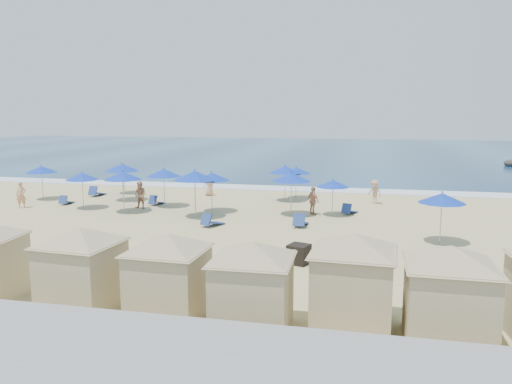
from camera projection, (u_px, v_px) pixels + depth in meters
The scene contains 33 objects.
ground at pixel (193, 234), 24.16m from camera, with size 160.00×160.00×0.00m, color tan.
ocean at pixel (314, 152), 77.18m from camera, with size 160.00×80.00×0.06m, color navy.
surf_line at pixel (260, 188), 39.10m from camera, with size 160.00×2.50×0.08m, color white.
trash_bin at pixel (299, 254), 19.38m from camera, with size 0.76×0.76×0.76m, color black.
cabana_1 at pixel (81, 257), 14.74m from camera, with size 4.36×4.36×2.74m.
cabana_2 at pixel (168, 265), 14.12m from camera, with size 4.30×4.30×2.70m.
cabana_3 at pixel (252, 275), 13.21m from camera, with size 4.32×4.32×2.71m.
cabana_4 at pixel (353, 268), 13.50m from camera, with size 4.57×4.57×2.87m.
cabana_5 at pixel (450, 282), 12.43m from camera, with size 4.49×4.49×2.82m.
umbrella_0 at pixel (41, 169), 33.71m from camera, with size 2.09×2.09×2.38m.
umbrella_1 at pixel (82, 176), 30.44m from camera, with size 2.02×2.02×2.30m.
umbrella_2 at pixel (124, 168), 36.33m from camera, with size 1.93×1.93×2.20m.
umbrella_3 at pixel (123, 176), 29.26m from camera, with size 2.21×2.21×2.52m.
umbrella_4 at pixel (122, 168), 33.25m from camera, with size 2.27×2.27×2.58m.
umbrella_5 at pixel (164, 173), 31.03m from camera, with size 2.18×2.18×2.48m.
umbrella_6 at pixel (195, 176), 27.77m from camera, with size 2.41×2.41×2.74m.
umbrella_7 at pixel (212, 177), 29.32m from camera, with size 2.16×2.16×2.46m.
umbrella_8 at pixel (291, 177), 28.36m from camera, with size 2.25×2.25×2.56m.
umbrella_9 at pixel (296, 170), 34.16m from camera, with size 1.97×1.97×2.24m.
umbrella_10 at pixel (333, 184), 28.33m from camera, with size 1.88×1.88×2.14m.
umbrella_11 at pixel (442, 198), 22.14m from camera, with size 2.10×2.10×2.39m.
umbrella_12 at pixel (285, 170), 33.01m from camera, with size 2.16×2.16×2.46m.
beach_chair_0 at pixel (66, 201), 32.12m from camera, with size 0.56×1.17×0.63m.
beach_chair_1 at pixel (96, 192), 35.37m from camera, with size 0.72×1.44×0.77m.
beach_chair_2 at pixel (156, 201), 31.93m from camera, with size 0.78×1.31×0.68m.
beach_chair_3 at pixel (211, 221), 25.83m from camera, with size 1.11×1.48×0.74m.
beach_chair_4 at pixel (300, 222), 25.75m from camera, with size 0.69×1.41×0.76m.
beach_chair_5 at pixel (349, 210), 28.98m from camera, with size 0.97×1.35×0.68m.
beachgoer_0 at pixel (21, 195), 30.82m from camera, with size 0.59×0.39×1.62m, color tan.
beachgoer_1 at pixel (140, 195), 30.63m from camera, with size 0.82×0.64×1.68m, color tan.
beachgoer_2 at pixel (313, 201), 28.77m from camera, with size 0.96×0.40×1.63m, color tan.
beachgoer_3 at pixel (374, 192), 32.23m from camera, with size 1.02×0.59×1.58m, color tan.
beachgoer_4 at pixel (209, 185), 35.50m from camera, with size 0.78×0.51×1.60m, color tan.
Camera 1 is at (8.13, -22.31, 5.77)m, focal length 35.00 mm.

